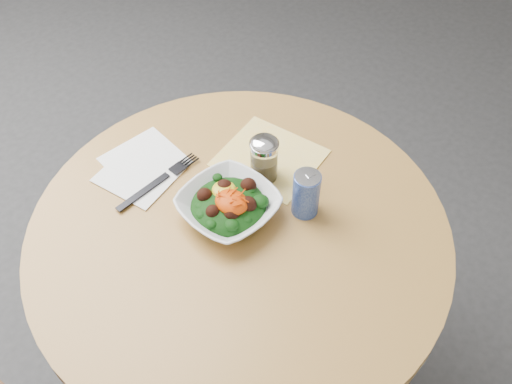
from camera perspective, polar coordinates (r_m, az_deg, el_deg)
ground at (r=1.87m, az=-1.18°, el=-17.57°), size 6.00×6.00×0.00m
table at (r=1.37m, az=-1.54°, el=-8.52°), size 0.90×0.90×0.75m
cloth_napkin at (r=1.34m, az=1.37°, el=3.43°), size 0.24×0.22×0.00m
paper_napkins at (r=1.35m, az=-11.27°, el=2.53°), size 0.21×0.22×0.00m
salad_bowl at (r=1.21m, az=-2.77°, el=-1.32°), size 0.22×0.22×0.08m
fork at (r=1.31m, az=-9.51°, el=1.18°), size 0.04×0.23×0.00m
spice_shaker at (r=1.26m, az=0.81°, el=3.34°), size 0.07×0.07×0.12m
beverage_can at (r=1.20m, az=5.03°, el=-0.16°), size 0.06×0.06×0.11m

